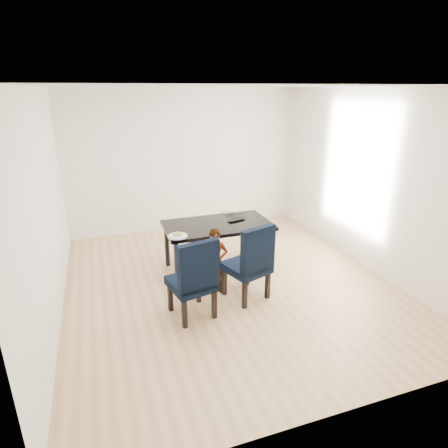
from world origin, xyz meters
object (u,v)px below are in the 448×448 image
object	(u,v)px
dining_table	(218,247)
chair_left	(191,277)
chair_right	(246,261)
child	(215,261)
plate	(178,236)
laptop	(235,219)

from	to	relation	value
dining_table	chair_left	size ratio (longest dim) A/B	1.52
chair_left	chair_right	size ratio (longest dim) A/B	0.99
child	plate	bearing A→B (deg)	163.52
chair_right	plate	size ratio (longest dim) A/B	3.91
dining_table	plate	size ratio (longest dim) A/B	5.89
laptop	dining_table	bearing A→B (deg)	2.88
child	dining_table	bearing A→B (deg)	90.69
chair_right	child	xyz separation A→B (m)	(-0.35, 0.26, -0.07)
chair_left	child	xyz separation A→B (m)	(0.45, 0.44, -0.07)
child	laptop	world-z (taller)	child
plate	chair_left	bearing A→B (deg)	-91.04
chair_left	chair_right	xyz separation A→B (m)	(0.80, 0.18, 0.01)
plate	laptop	size ratio (longest dim) A/B	0.91
dining_table	plate	world-z (taller)	plate
chair_right	child	bearing A→B (deg)	124.42
child	chair_right	bearing A→B (deg)	-15.79
plate	laptop	bearing A→B (deg)	22.44
dining_table	plate	distance (m)	0.84
chair_left	chair_right	bearing A→B (deg)	1.06
dining_table	laptop	world-z (taller)	laptop
chair_right	child	distance (m)	0.44
chair_left	plate	size ratio (longest dim) A/B	3.87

